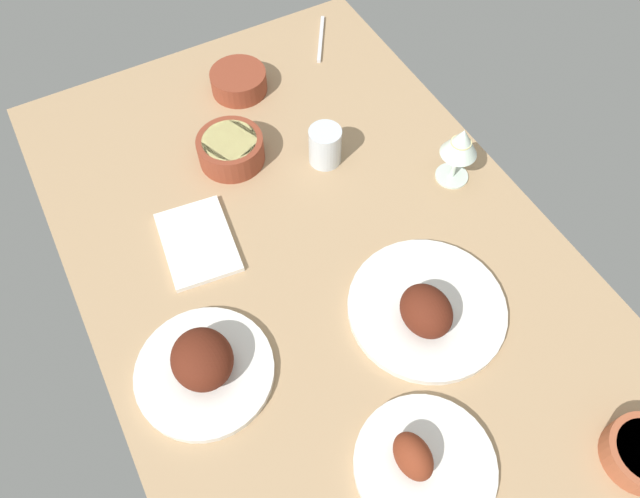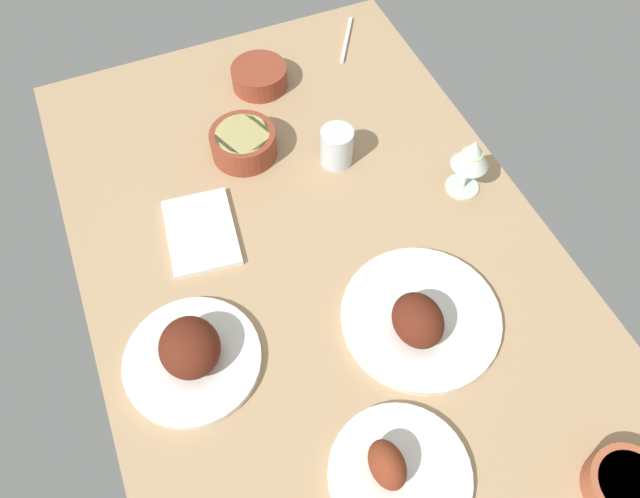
# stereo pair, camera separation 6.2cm
# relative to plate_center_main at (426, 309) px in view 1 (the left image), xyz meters

# --- Properties ---
(dining_table) EXTENTS (1.40, 0.90, 0.04)m
(dining_table) POSITION_rel_plate_center_main_xyz_m (-0.21, -0.11, -0.04)
(dining_table) COLOR tan
(dining_table) RESTS_ON ground
(plate_center_main) EXTENTS (0.29, 0.29, 0.10)m
(plate_center_main) POSITION_rel_plate_center_main_xyz_m (0.00, 0.00, 0.00)
(plate_center_main) COLOR silver
(plate_center_main) RESTS_ON dining_table
(plate_far_side) EXTENTS (0.24, 0.24, 0.09)m
(plate_far_side) POSITION_rel_plate_center_main_xyz_m (-0.09, -0.40, 0.01)
(plate_far_side) COLOR silver
(plate_far_side) RESTS_ON dining_table
(plate_near_viewer) EXTENTS (0.23, 0.23, 0.08)m
(plate_near_viewer) POSITION_rel_plate_center_main_xyz_m (0.22, -0.16, -0.01)
(plate_near_viewer) COLOR silver
(plate_near_viewer) RESTS_ON dining_table
(bowl_potatoes) EXTENTS (0.14, 0.14, 0.06)m
(bowl_potatoes) POSITION_rel_plate_center_main_xyz_m (-0.52, -0.16, 0.01)
(bowl_potatoes) COLOR brown
(bowl_potatoes) RESTS_ON dining_table
(bowl_sauce) EXTENTS (0.13, 0.13, 0.05)m
(bowl_sauce) POSITION_rel_plate_center_main_xyz_m (-0.71, -0.05, 0.00)
(bowl_sauce) COLOR brown
(bowl_sauce) RESTS_ON dining_table
(wine_glass) EXTENTS (0.08, 0.08, 0.14)m
(wine_glass) POSITION_rel_plate_center_main_xyz_m (-0.25, 0.24, 0.07)
(wine_glass) COLOR silver
(wine_glass) RESTS_ON dining_table
(water_tumbler) EXTENTS (0.07, 0.07, 0.09)m
(water_tumbler) POSITION_rel_plate_center_main_xyz_m (-0.42, 0.02, 0.02)
(water_tumbler) COLOR silver
(water_tumbler) RESTS_ON dining_table
(folded_napkin) EXTENTS (0.20, 0.16, 0.01)m
(folded_napkin) POSITION_rel_plate_center_main_xyz_m (-0.35, -0.31, -0.02)
(folded_napkin) COLOR white
(folded_napkin) RESTS_ON dining_table
(fork_loose) EXTENTS (0.15, 0.10, 0.01)m
(fork_loose) POSITION_rel_plate_center_main_xyz_m (-0.78, 0.21, -0.02)
(fork_loose) COLOR silver
(fork_loose) RESTS_ON dining_table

